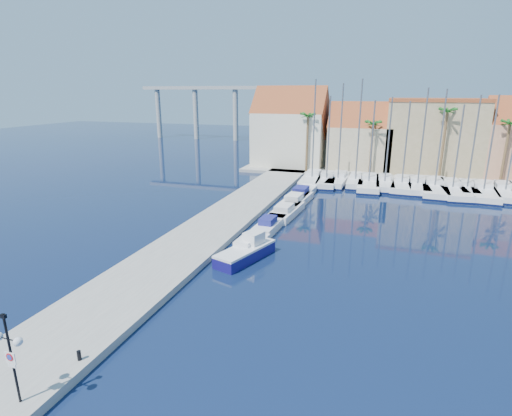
% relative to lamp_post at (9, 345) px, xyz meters
% --- Properties ---
extents(ground, '(260.00, 260.00, 0.00)m').
position_rel_lamp_post_xyz_m(ground, '(7.00, 11.79, -3.23)').
color(ground, black).
rests_on(ground, ground).
extents(quay_west, '(6.00, 77.00, 0.50)m').
position_rel_lamp_post_xyz_m(quay_west, '(-2.00, 25.29, -2.98)').
color(quay_west, gray).
rests_on(quay_west, ground).
extents(shore_north, '(54.00, 16.00, 0.50)m').
position_rel_lamp_post_xyz_m(shore_north, '(17.00, 59.79, -2.98)').
color(shore_north, gray).
rests_on(shore_north, ground).
extents(lamp_post, '(1.41, 0.38, 4.16)m').
position_rel_lamp_post_xyz_m(lamp_post, '(0.00, 0.00, 0.00)').
color(lamp_post, black).
rests_on(lamp_post, quay_west).
extents(bollard, '(0.20, 0.20, 0.50)m').
position_rel_lamp_post_xyz_m(bollard, '(0.40, 3.00, -2.48)').
color(bollard, black).
rests_on(bollard, quay_west).
extents(fishing_boat, '(3.60, 6.05, 2.01)m').
position_rel_lamp_post_xyz_m(fishing_boat, '(3.54, 18.06, -2.56)').
color(fishing_boat, navy).
rests_on(fishing_boat, ground).
extents(motorboat_west_0, '(2.18, 5.93, 1.40)m').
position_rel_lamp_post_xyz_m(motorboat_west_0, '(3.20, 19.28, -2.72)').
color(motorboat_west_0, white).
rests_on(motorboat_west_0, ground).
extents(motorboat_west_1, '(2.06, 5.83, 1.40)m').
position_rel_lamp_post_xyz_m(motorboat_west_1, '(3.22, 25.53, -2.72)').
color(motorboat_west_1, white).
rests_on(motorboat_west_1, ground).
extents(motorboat_west_2, '(2.72, 7.08, 1.40)m').
position_rel_lamp_post_xyz_m(motorboat_west_2, '(3.62, 30.41, -2.72)').
color(motorboat_west_2, white).
rests_on(motorboat_west_2, ground).
extents(motorboat_west_3, '(2.88, 7.52, 1.40)m').
position_rel_lamp_post_xyz_m(motorboat_west_3, '(3.59, 35.17, -2.72)').
color(motorboat_west_3, white).
rests_on(motorboat_west_3, ground).
extents(motorboat_west_4, '(2.56, 7.24, 1.40)m').
position_rel_lamp_post_xyz_m(motorboat_west_4, '(3.52, 39.09, -2.72)').
color(motorboat_west_4, white).
rests_on(motorboat_west_4, ground).
extents(sailboat_0, '(3.09, 10.37, 14.64)m').
position_rel_lamp_post_xyz_m(sailboat_0, '(3.21, 47.79, -2.62)').
color(sailboat_0, white).
rests_on(sailboat_0, ground).
extents(sailboat_1, '(3.35, 9.92, 12.41)m').
position_rel_lamp_post_xyz_m(sailboat_1, '(5.35, 47.55, -2.64)').
color(sailboat_1, white).
rests_on(sailboat_1, ground).
extents(sailboat_2, '(2.97, 9.70, 14.08)m').
position_rel_lamp_post_xyz_m(sailboat_2, '(6.97, 48.26, -2.62)').
color(sailboat_2, white).
rests_on(sailboat_2, ground).
extents(sailboat_3, '(2.60, 8.60, 14.67)m').
position_rel_lamp_post_xyz_m(sailboat_3, '(9.41, 48.22, -2.58)').
color(sailboat_3, white).
rests_on(sailboat_3, ground).
extents(sailboat_4, '(3.36, 11.11, 11.90)m').
position_rel_lamp_post_xyz_m(sailboat_4, '(11.29, 47.53, -2.67)').
color(sailboat_4, white).
rests_on(sailboat_4, ground).
extents(sailboat_5, '(2.90, 9.39, 12.33)m').
position_rel_lamp_post_xyz_m(sailboat_5, '(13.43, 48.10, -2.64)').
color(sailboat_5, white).
rests_on(sailboat_5, ground).
extents(sailboat_6, '(3.21, 9.91, 11.81)m').
position_rel_lamp_post_xyz_m(sailboat_6, '(15.74, 47.89, -2.65)').
color(sailboat_6, white).
rests_on(sailboat_6, ground).
extents(sailboat_7, '(3.25, 10.22, 13.49)m').
position_rel_lamp_post_xyz_m(sailboat_7, '(17.69, 48.03, -2.64)').
color(sailboat_7, white).
rests_on(sailboat_7, ground).
extents(sailboat_8, '(3.59, 12.14, 13.34)m').
position_rel_lamp_post_xyz_m(sailboat_8, '(19.89, 47.75, -2.66)').
color(sailboat_8, white).
rests_on(sailboat_8, ground).
extents(sailboat_9, '(3.96, 11.85, 11.46)m').
position_rel_lamp_post_xyz_m(sailboat_9, '(21.93, 47.24, -2.68)').
color(sailboat_9, white).
rests_on(sailboat_9, ground).
extents(sailboat_10, '(2.33, 8.41, 12.62)m').
position_rel_lamp_post_xyz_m(sailboat_10, '(23.82, 47.87, -2.61)').
color(sailboat_10, white).
rests_on(sailboat_10, ground).
extents(sailboat_11, '(3.92, 11.73, 12.68)m').
position_rel_lamp_post_xyz_m(sailboat_11, '(25.68, 47.27, -2.66)').
color(sailboat_11, white).
rests_on(sailboat_11, ground).
extents(sailboat_12, '(3.49, 10.81, 13.65)m').
position_rel_lamp_post_xyz_m(sailboat_12, '(28.22, 47.76, -2.64)').
color(sailboat_12, white).
rests_on(sailboat_12, ground).
extents(building_0, '(12.30, 9.00, 13.50)m').
position_rel_lamp_post_xyz_m(building_0, '(-3.00, 58.79, 3.29)').
color(building_0, beige).
rests_on(building_0, shore_north).
extents(building_1, '(10.30, 8.00, 11.00)m').
position_rel_lamp_post_xyz_m(building_1, '(9.00, 58.79, 2.07)').
color(building_1, tan).
rests_on(building_1, shore_north).
extents(building_2, '(14.20, 10.20, 11.50)m').
position_rel_lamp_post_xyz_m(building_2, '(20.00, 59.79, 3.03)').
color(building_2, tan).
rests_on(building_2, shore_north).
extents(palm_0, '(2.60, 2.60, 10.15)m').
position_rel_lamp_post_xyz_m(palm_0, '(1.00, 53.79, 5.85)').
color(palm_0, brown).
rests_on(palm_0, shore_north).
extents(palm_1, '(2.60, 2.60, 9.15)m').
position_rel_lamp_post_xyz_m(palm_1, '(11.00, 53.79, 4.90)').
color(palm_1, brown).
rests_on(palm_1, shore_north).
extents(palm_2, '(2.60, 2.60, 11.15)m').
position_rel_lamp_post_xyz_m(palm_2, '(21.00, 53.79, 6.79)').
color(palm_2, brown).
rests_on(palm_2, shore_north).
extents(palm_3, '(2.60, 2.60, 9.65)m').
position_rel_lamp_post_xyz_m(palm_3, '(29.00, 53.79, 5.38)').
color(palm_3, brown).
rests_on(palm_3, shore_north).
extents(viaduct, '(48.00, 2.20, 14.45)m').
position_rel_lamp_post_xyz_m(viaduct, '(-32.07, 93.79, 7.02)').
color(viaduct, '#9E9E99').
rests_on(viaduct, ground).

